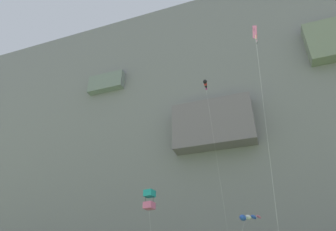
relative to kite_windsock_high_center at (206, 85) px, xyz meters
name	(u,v)px	position (x,y,z in m)	size (l,w,h in m)	color
cliff_face	(224,138)	(-1.02, 23.12, 1.69)	(180.00, 26.52, 66.88)	gray
kite_windsock_high_center	(206,85)	(0.00, 0.00, 0.00)	(2.63, 4.47, 32.45)	black
kite_windsock_upper_mid	(248,218)	(4.00, -2.01, -21.04)	(4.60, 7.11, 11.39)	blue
kite_box_mid_center	(149,200)	(-6.87, -5.09, -18.84)	(3.27, 3.79, 14.05)	teal
kite_diamond_low_left	(256,42)	(8.10, -13.28, -5.71)	(1.90, 6.78, 28.63)	pink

